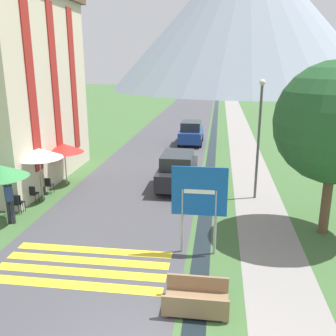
# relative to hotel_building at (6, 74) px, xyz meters

# --- Properties ---
(ground_plane) EXTENTS (160.00, 160.00, 0.00)m
(ground_plane) POSITION_rel_hotel_building_xyz_m (9.40, 8.00, -5.67)
(ground_plane) COLOR #3D6033
(road) EXTENTS (6.40, 60.00, 0.01)m
(road) POSITION_rel_hotel_building_xyz_m (6.90, 18.00, -5.66)
(road) COLOR #424247
(road) RESTS_ON ground_plane
(footpath) EXTENTS (2.20, 60.00, 0.01)m
(footpath) POSITION_rel_hotel_building_xyz_m (13.00, 18.00, -5.66)
(footpath) COLOR gray
(footpath) RESTS_ON ground_plane
(drainage_channel) EXTENTS (0.60, 60.00, 0.00)m
(drainage_channel) POSITION_rel_hotel_building_xyz_m (10.60, 18.00, -5.66)
(drainage_channel) COLOR black
(drainage_channel) RESTS_ON ground_plane
(crosswalk_marking) EXTENTS (5.44, 2.54, 0.01)m
(crosswalk_marking) POSITION_rel_hotel_building_xyz_m (6.90, -8.49, -5.66)
(crosswalk_marking) COLOR yellow
(crosswalk_marking) RESTS_ON ground_plane
(mountain_distant) EXTENTS (62.54, 62.54, 33.86)m
(mountain_distant) POSITION_rel_hotel_building_xyz_m (16.35, 75.98, 11.26)
(mountain_distant) COLOR gray
(mountain_distant) RESTS_ON ground_plane
(hotel_building) EXTENTS (5.67, 9.59, 10.47)m
(hotel_building) POSITION_rel_hotel_building_xyz_m (0.00, 0.00, 0.00)
(hotel_building) COLOR beige
(hotel_building) RESTS_ON ground_plane
(road_sign) EXTENTS (1.83, 0.11, 3.06)m
(road_sign) POSITION_rel_hotel_building_xyz_m (10.47, -7.11, -3.69)
(road_sign) COLOR #9E9EA3
(road_sign) RESTS_ON ground_plane
(footbridge) EXTENTS (1.70, 1.10, 0.65)m
(footbridge) POSITION_rel_hotel_building_xyz_m (10.60, -10.11, -5.44)
(footbridge) COLOR #846647
(footbridge) RESTS_ON ground_plane
(parked_car_near) EXTENTS (1.90, 4.32, 1.82)m
(parked_car_near) POSITION_rel_hotel_building_xyz_m (9.00, -0.18, -4.76)
(parked_car_near) COLOR black
(parked_car_near) RESTS_ON ground_plane
(parked_car_far) EXTENTS (1.84, 3.89, 1.82)m
(parked_car_far) POSITION_rel_hotel_building_xyz_m (8.89, 10.42, -4.76)
(parked_car_far) COLOR navy
(parked_car_far) RESTS_ON ground_plane
(cafe_chair_near_right) EXTENTS (0.40, 0.40, 0.85)m
(cafe_chair_near_right) POSITION_rel_hotel_building_xyz_m (2.59, -4.65, -5.15)
(cafe_chair_near_right) COLOR black
(cafe_chair_near_right) RESTS_ON ground_plane
(cafe_chair_near_left) EXTENTS (0.40, 0.40, 0.85)m
(cafe_chair_near_left) POSITION_rel_hotel_building_xyz_m (2.55, -4.75, -5.15)
(cafe_chair_near_left) COLOR black
(cafe_chair_near_left) RESTS_ON ground_plane
(cafe_chair_middle) EXTENTS (0.40, 0.40, 0.85)m
(cafe_chair_middle) POSITION_rel_hotel_building_xyz_m (2.66, -3.49, -5.15)
(cafe_chair_middle) COLOR black
(cafe_chair_middle) RESTS_ON ground_plane
(cafe_chair_far_right) EXTENTS (0.40, 0.40, 0.85)m
(cafe_chair_far_right) POSITION_rel_hotel_building_xyz_m (2.81, -2.20, -5.15)
(cafe_chair_far_right) COLOR black
(cafe_chair_far_right) RESTS_ON ground_plane
(cafe_umbrella_front_green) EXTENTS (2.07, 2.07, 2.44)m
(cafe_umbrella_front_green) POSITION_rel_hotel_building_xyz_m (2.69, -5.72, -3.47)
(cafe_umbrella_front_green) COLOR #B7B2A8
(cafe_umbrella_front_green) RESTS_ON ground_plane
(cafe_umbrella_middle_white) EXTENTS (2.14, 2.14, 2.49)m
(cafe_umbrella_middle_white) POSITION_rel_hotel_building_xyz_m (2.90, -2.96, -3.41)
(cafe_umbrella_middle_white) COLOR #B7B2A8
(cafe_umbrella_middle_white) RESTS_ON ground_plane
(cafe_umbrella_rear_red) EXTENTS (2.02, 2.02, 2.20)m
(cafe_umbrella_rear_red) POSITION_rel_hotel_building_xyz_m (3.07, -0.53, -3.70)
(cafe_umbrella_rear_red) COLOR #B7B2A8
(cafe_umbrella_rear_red) RESTS_ON ground_plane
(person_standing_terrace) EXTENTS (0.32, 0.32, 1.82)m
(person_standing_terrace) POSITION_rel_hotel_building_xyz_m (2.86, -5.68, -4.61)
(person_standing_terrace) COLOR #282833
(person_standing_terrace) RESTS_ON ground_plane
(person_seated_near) EXTENTS (0.32, 0.32, 1.20)m
(person_seated_near) POSITION_rel_hotel_building_xyz_m (2.36, -4.08, -5.00)
(person_seated_near) COLOR #282833
(person_seated_near) RESTS_ON ground_plane
(person_seated_far) EXTENTS (0.32, 0.32, 1.22)m
(person_seated_far) POSITION_rel_hotel_building_xyz_m (2.56, -2.36, -4.99)
(person_seated_far) COLOR #282833
(person_seated_far) RESTS_ON ground_plane
(streetlamp) EXTENTS (0.28, 0.28, 5.56)m
(streetlamp) POSITION_rel_hotel_building_xyz_m (12.86, -1.35, -2.40)
(streetlamp) COLOR #515156
(streetlamp) RESTS_ON ground_plane
(tree_by_path) EXTENTS (4.37, 4.37, 6.42)m
(tree_by_path) POSITION_rel_hotel_building_xyz_m (15.12, -4.86, -1.45)
(tree_by_path) COLOR brown
(tree_by_path) RESTS_ON ground_plane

